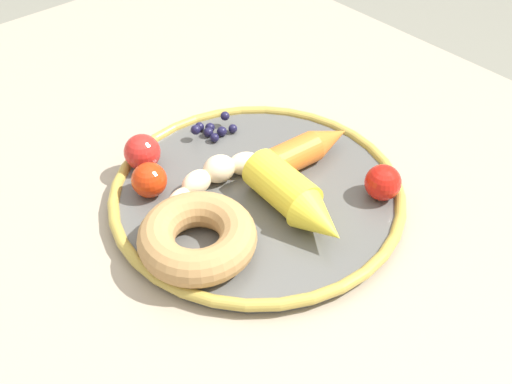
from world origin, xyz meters
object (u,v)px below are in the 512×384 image
blueberry_pile (213,129)px  carrot_yellow (298,199)px  carrot_orange (306,149)px  tomato_near (149,180)px  donut (197,237)px  tomato_far (383,183)px  banana (222,174)px  plate (256,194)px  tomato_mid (142,152)px  dining_table (290,278)px

blueberry_pile → carrot_yellow: bearing=-7.4°
carrot_orange → tomato_near: bearing=-113.4°
carrot_yellow → blueberry_pile: bearing=172.6°
carrot_yellow → carrot_orange: bearing=130.3°
donut → blueberry_pile: donut is taller
carrot_orange → tomato_far: (0.09, 0.02, 0.00)m
banana → blueberry_pile: size_ratio=2.81×
plate → carrot_orange: size_ratio=2.61×
carrot_orange → tomato_mid: 0.18m
dining_table → blueberry_pile: size_ratio=23.13×
banana → blueberry_pile: bearing=148.1°
carrot_yellow → blueberry_pile: (-0.16, 0.02, -0.01)m
plate → donut: (0.03, -0.10, 0.02)m
banana → donut: 0.10m
dining_table → banana: (-0.09, -0.02, 0.10)m
dining_table → tomato_near: tomato_near is taller
carrot_orange → tomato_near: tomato_near is taller
plate → blueberry_pile: bearing=165.1°
dining_table → banana: 0.14m
tomato_mid → carrot_orange: bearing=51.4°
donut → tomato_far: tomato_far is taller
carrot_orange → donut: size_ratio=1.06×
tomato_far → donut: bearing=-108.6°
carrot_orange → donut: (0.03, -0.17, 0.00)m
dining_table → tomato_far: tomato_far is taller
tomato_near → tomato_far: bearing=47.8°
banana → tomato_far: (0.13, 0.11, 0.01)m
donut → tomato_near: tomato_near is taller
plate → donut: donut is taller
carrot_yellow → donut: bearing=-104.8°
banana → carrot_yellow: carrot_yellow is taller
plate → tomato_far: bearing=45.9°
plate → tomato_mid: (-0.11, -0.06, 0.02)m
banana → tomato_mid: (-0.08, -0.05, 0.01)m
tomato_near → carrot_yellow: bearing=36.4°
carrot_orange → carrot_yellow: size_ratio=0.92×
dining_table → carrot_yellow: (-0.00, 0.01, 0.11)m
carrot_yellow → donut: size_ratio=1.16×
dining_table → carrot_yellow: 0.11m
plate → tomato_near: tomato_near is taller
carrot_orange → tomato_mid: size_ratio=3.00×
banana → tomato_mid: 0.09m
plate → tomato_mid: size_ratio=7.82×
tomato_near → tomato_mid: 0.05m
banana → carrot_yellow: 0.09m
carrot_orange → blueberry_pile: bearing=-157.3°
carrot_yellow → tomato_near: (-0.13, -0.09, -0.00)m
tomato_near → tomato_mid: bearing=155.3°
dining_table → banana: size_ratio=8.23×
carrot_yellow → donut: 0.11m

